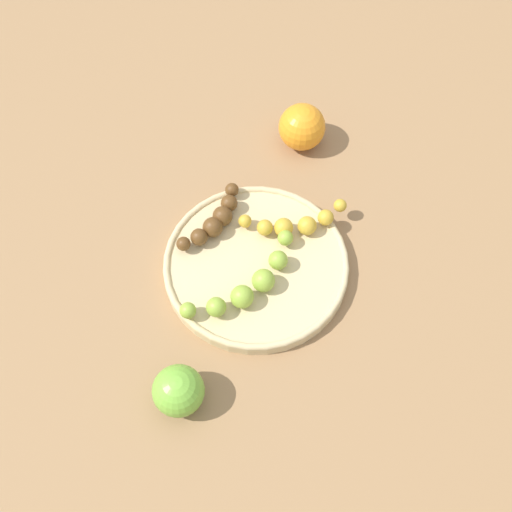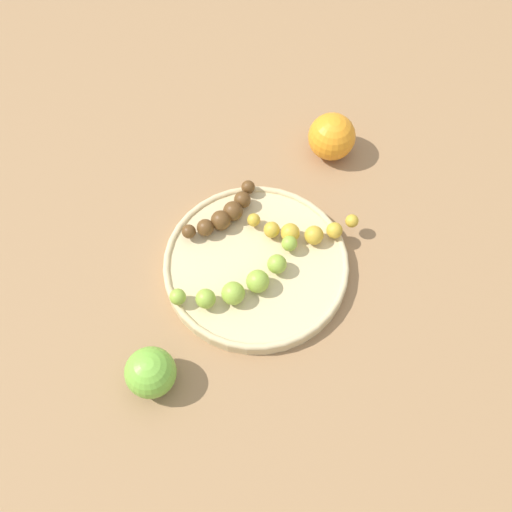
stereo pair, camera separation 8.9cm
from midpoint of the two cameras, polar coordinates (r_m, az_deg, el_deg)
ground_plane at (r=0.93m, az=-2.75°, el=-1.40°), size 2.40×2.40×0.00m
fruit_bowl at (r=0.91m, az=-2.78°, el=-1.04°), size 0.27×0.27×0.02m
banana_green at (r=0.87m, az=-3.59°, el=-2.83°), size 0.20×0.08×0.03m
banana_spotted at (r=0.92m, az=0.87°, el=2.74°), size 0.13×0.11×0.03m
banana_overripe at (r=0.93m, az=-6.49°, el=3.01°), size 0.14×0.05×0.03m
orange_fruit at (r=1.03m, az=1.68°, el=11.43°), size 0.08×0.08×0.08m
apple_green at (r=0.83m, az=-10.18°, el=-12.24°), size 0.07×0.07×0.07m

